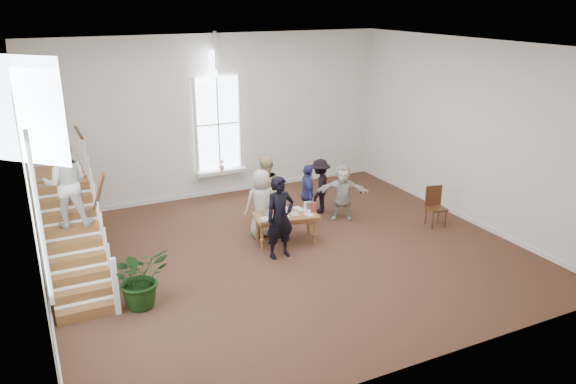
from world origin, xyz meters
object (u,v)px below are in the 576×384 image
floor_plant (140,277)px  side_chair (435,204)px  elderly_woman (261,203)px  woman_cluster_b (320,186)px  library_table (286,218)px  woman_cluster_c (343,192)px  woman_cluster_a (308,194)px  person_yellow (265,192)px  police_officer (280,217)px

floor_plant → side_chair: size_ratio=1.17×
elderly_woman → woman_cluster_b: elderly_woman is taller
library_table → woman_cluster_c: size_ratio=1.07×
woman_cluster_a → floor_plant: 5.19m
woman_cluster_b → woman_cluster_c: bearing=65.3°
elderly_woman → side_chair: elderly_woman is taller
person_yellow → side_chair: (3.84, -1.78, -0.34)m
floor_plant → police_officer: bearing=13.6°
woman_cluster_a → woman_cluster_c: 0.92m
person_yellow → woman_cluster_b: (1.67, 0.22, -0.17)m
woman_cluster_a → police_officer: bearing=152.0°
elderly_woman → woman_cluster_b: bearing=-154.6°
woman_cluster_a → floor_plant: bearing=132.3°
side_chair → woman_cluster_a: bearing=161.8°
elderly_woman → woman_cluster_a: elderly_woman is taller
police_officer → woman_cluster_b: police_officer is taller
elderly_woman → floor_plant: bearing=36.9°
police_officer → floor_plant: bearing=-171.4°
woman_cluster_c → side_chair: (1.86, -1.35, -0.17)m
library_table → person_yellow: 1.14m
person_yellow → floor_plant: bearing=19.5°
police_officer → woman_cluster_b: bearing=38.6°
woman_cluster_a → side_chair: size_ratio=1.51×
police_officer → woman_cluster_a: police_officer is taller
woman_cluster_c → woman_cluster_b: bearing=143.4°
library_table → woman_cluster_b: (1.62, 1.32, 0.13)m
library_table → woman_cluster_c: woman_cluster_c is taller
person_yellow → woman_cluster_b: 1.70m
woman_cluster_c → side_chair: bearing=-7.4°
library_table → elderly_woman: elderly_woman is taller
person_yellow → woman_cluster_c: person_yellow is taller
floor_plant → side_chair: floor_plant is taller
woman_cluster_c → elderly_woman: bearing=-149.5°
library_table → floor_plant: bearing=-147.2°
woman_cluster_c → library_table: bearing=-132.0°
person_yellow → woman_cluster_c: size_ratio=1.24×
floor_plant → elderly_woman: bearing=31.6°
library_table → person_yellow: person_yellow is taller
person_yellow → woman_cluster_c: (1.97, -0.43, -0.17)m
police_officer → side_chair: bearing=-5.4°
police_officer → person_yellow: bearing=72.1°
police_officer → elderly_woman: (0.10, 1.25, -0.11)m
elderly_woman → woman_cluster_c: 2.28m
person_yellow → floor_plant: person_yellow is taller
library_table → police_officer: bearing=-113.3°
library_table → person_yellow: (-0.05, 1.10, 0.30)m
library_table → woman_cluster_a: (1.02, 0.87, 0.15)m
woman_cluster_b → library_table: bearing=-10.3°
elderly_woman → floor_plant: size_ratio=1.40×
elderly_woman → woman_cluster_c: size_ratio=1.12×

